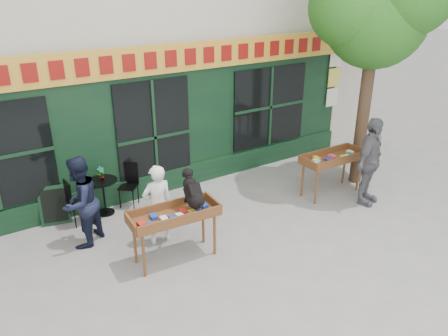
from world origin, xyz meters
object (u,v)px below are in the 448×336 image
at_px(dog, 193,188).
at_px(bistro_table, 103,190).
at_px(man_right, 370,162).
at_px(book_cart_center, 174,217).
at_px(man_left, 80,202).
at_px(woman, 158,205).
at_px(book_cart_right, 333,160).

bearing_deg(dog, bistro_table, 113.82).
height_order(man_right, bistro_table, man_right).
relative_size(dog, bistro_table, 0.79).
bearing_deg(book_cart_center, dog, -4.26).
xyz_separation_m(book_cart_center, man_left, (-1.18, 1.34, 0.03)).
bearing_deg(bistro_table, man_left, -127.87).
bearing_deg(woman, bistro_table, -69.29).
relative_size(book_cart_center, woman, 1.00).
bearing_deg(man_right, bistro_table, 132.94).
xyz_separation_m(dog, book_cart_right, (3.78, 0.40, -0.47)).
distance_m(man_right, man_left, 5.88).
xyz_separation_m(man_right, bistro_table, (-4.91, 2.64, -0.42)).
bearing_deg(book_cart_right, bistro_table, 158.92).
xyz_separation_m(man_right, man_left, (-5.61, 1.74, -0.11)).
bearing_deg(dog, woman, 120.43).
relative_size(book_cart_right, man_right, 0.79).
relative_size(book_cart_center, man_right, 0.80).
distance_m(book_cart_center, man_right, 4.45).
height_order(book_cart_center, bistro_table, book_cart_center).
bearing_deg(bistro_table, book_cart_center, -77.86).
relative_size(book_cart_right, man_left, 0.89).
xyz_separation_m(book_cart_center, book_cart_right, (4.13, 0.35, 0.00)).
bearing_deg(man_left, book_cart_right, 131.53).
bearing_deg(book_cart_right, book_cart_center, -173.92).
relative_size(man_right, man_left, 1.13).
xyz_separation_m(book_cart_right, man_left, (-5.31, 0.99, 0.03)).
bearing_deg(man_left, bistro_table, -165.82).
distance_m(woman, book_cart_right, 4.14).
distance_m(dog, man_left, 2.12).
bearing_deg(woman, book_cart_right, 179.77).
bearing_deg(woman, dog, 120.43).
bearing_deg(book_cart_center, man_right, -1.23).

